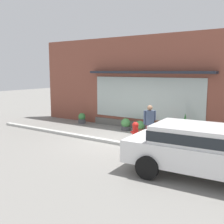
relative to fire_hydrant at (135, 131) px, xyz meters
The scene contains 10 objects.
ground_plane 1.00m from the fire_hydrant, 132.99° to the right, with size 60.00×60.00×0.00m, color gray.
curb_strip 1.12m from the fire_hydrant, 125.60° to the right, with size 14.00×0.24×0.12m, color #B2B2AD.
storefront 3.22m from the fire_hydrant, 103.77° to the left, with size 14.00×0.81×4.74m.
fire_hydrant is the anchor object (origin of this frame).
pedestrian_with_handbag 0.89m from the fire_hydrant, ahead, with size 0.60×0.45×1.61m.
parked_car_white 4.37m from the fire_hydrant, 34.56° to the right, with size 4.66×2.19×1.47m.
potted_plant_doorstep 4.82m from the fire_hydrant, 158.43° to the left, with size 0.42×0.42×0.59m.
potted_plant_by_entrance 2.30m from the fire_hydrant, 46.37° to the left, with size 0.48×0.48×1.13m.
potted_plant_window_right 2.19m from the fire_hydrant, 131.92° to the left, with size 0.48×0.48×0.61m.
potted_plant_trailing_edge 1.72m from the fire_hydrant, 112.10° to the left, with size 0.46×0.46×0.57m.
Camera 1 is at (6.15, -9.29, 2.98)m, focal length 43.67 mm.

